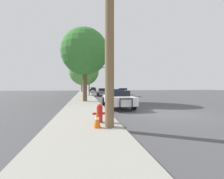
% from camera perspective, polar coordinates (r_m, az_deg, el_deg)
% --- Properties ---
extents(ground_plane, '(110.00, 110.00, 0.00)m').
position_cam_1_polar(ground_plane, '(9.98, 20.51, -8.66)').
color(ground_plane, '#474749').
extents(sidewalk_left, '(3.00, 110.00, 0.13)m').
position_cam_1_polar(sidewalk_left, '(8.58, -10.60, -9.78)').
color(sidewalk_left, '#99968C').
rests_on(sidewalk_left, ground_plane).
extents(police_car, '(2.03, 5.13, 1.46)m').
position_cam_1_polar(police_car, '(12.26, 1.93, -3.23)').
color(police_car, white).
rests_on(police_car, ground_plane).
extents(fire_hydrant, '(0.62, 0.27, 0.80)m').
position_cam_1_polar(fire_hydrant, '(6.64, -4.75, -8.72)').
color(fire_hydrant, red).
rests_on(fire_hydrant, sidewalk_left).
extents(utility_pole, '(1.40, 0.35, 8.29)m').
position_cam_1_polar(utility_pole, '(6.34, -0.98, 25.83)').
color(utility_pole, brown).
rests_on(utility_pole, sidewalk_left).
extents(traffic_light, '(3.38, 0.35, 5.12)m').
position_cam_1_polar(traffic_light, '(27.09, -5.92, 5.49)').
color(traffic_light, '#424247').
rests_on(traffic_light, sidewalk_left).
extents(car_background_oncoming, '(2.21, 4.08, 1.35)m').
position_cam_1_polar(car_background_oncoming, '(30.27, 4.07, -0.65)').
color(car_background_oncoming, silver).
rests_on(car_background_oncoming, ground_plane).
extents(car_background_midblock, '(2.05, 4.29, 1.35)m').
position_cam_1_polar(car_background_midblock, '(27.38, -3.53, -0.82)').
color(car_background_midblock, slate).
rests_on(car_background_midblock, ground_plane).
extents(car_background_distant, '(2.15, 4.16, 1.37)m').
position_cam_1_polar(car_background_distant, '(54.34, -7.28, 0.19)').
color(car_background_distant, black).
rests_on(car_background_distant, ground_plane).
extents(tree_sidewalk_far, '(5.65, 5.65, 8.32)m').
position_cam_1_polar(tree_sidewalk_far, '(43.99, -11.46, 6.30)').
color(tree_sidewalk_far, brown).
rests_on(tree_sidewalk_far, sidewalk_left).
extents(tree_sidewalk_mid, '(5.38, 5.38, 7.10)m').
position_cam_1_polar(tree_sidewalk_mid, '(27.61, -10.63, 7.08)').
color(tree_sidewalk_mid, '#4C3823').
rests_on(tree_sidewalk_mid, sidewalk_left).
extents(tree_sidewalk_near, '(4.92, 4.92, 7.67)m').
position_cam_1_polar(tree_sidewalk_near, '(16.41, -10.33, 13.93)').
color(tree_sidewalk_near, brown).
rests_on(tree_sidewalk_near, sidewalk_left).
extents(traffic_cone, '(0.28, 0.28, 0.64)m').
position_cam_1_polar(traffic_cone, '(5.82, -5.69, -11.15)').
color(traffic_cone, orange).
rests_on(traffic_cone, sidewalk_left).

